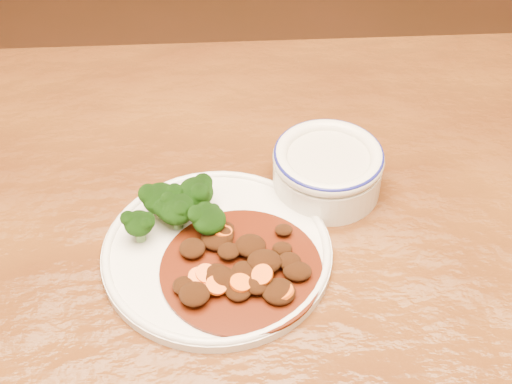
{
  "coord_description": "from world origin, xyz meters",
  "views": [
    {
      "loc": [
        0.02,
        -0.46,
        1.32
      ],
      "look_at": [
        -0.0,
        0.11,
        0.77
      ],
      "focal_mm": 50.0,
      "sensor_mm": 36.0,
      "label": 1
    }
  ],
  "objects": [
    {
      "name": "dinner_plate",
      "position": [
        -0.04,
        0.03,
        0.76
      ],
      "size": [
        0.24,
        0.24,
        0.02
      ],
      "rotation": [
        0.0,
        0.0,
        -0.15
      ],
      "color": "silver",
      "rests_on": "dining_table"
    },
    {
      "name": "mince_stew",
      "position": [
        -0.02,
        -0.0,
        0.77
      ],
      "size": [
        0.16,
        0.16,
        0.03
      ],
      "color": "#481307",
      "rests_on": "dinner_plate"
    },
    {
      "name": "dining_table",
      "position": [
        0.0,
        0.0,
        0.67
      ],
      "size": [
        1.58,
        1.04,
        0.75
      ],
      "rotation": [
        0.0,
        0.0,
        0.09
      ],
      "color": "#603310",
      "rests_on": "ground"
    },
    {
      "name": "broccoli_florets",
      "position": [
        -0.08,
        0.07,
        0.79
      ],
      "size": [
        0.11,
        0.08,
        0.04
      ],
      "color": "#5A8846",
      "rests_on": "dinner_plate"
    },
    {
      "name": "dip_bowl",
      "position": [
        0.08,
        0.14,
        0.78
      ],
      "size": [
        0.12,
        0.12,
        0.06
      ],
      "rotation": [
        0.0,
        0.0,
        0.25
      ],
      "color": "silver",
      "rests_on": "dining_table"
    }
  ]
}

